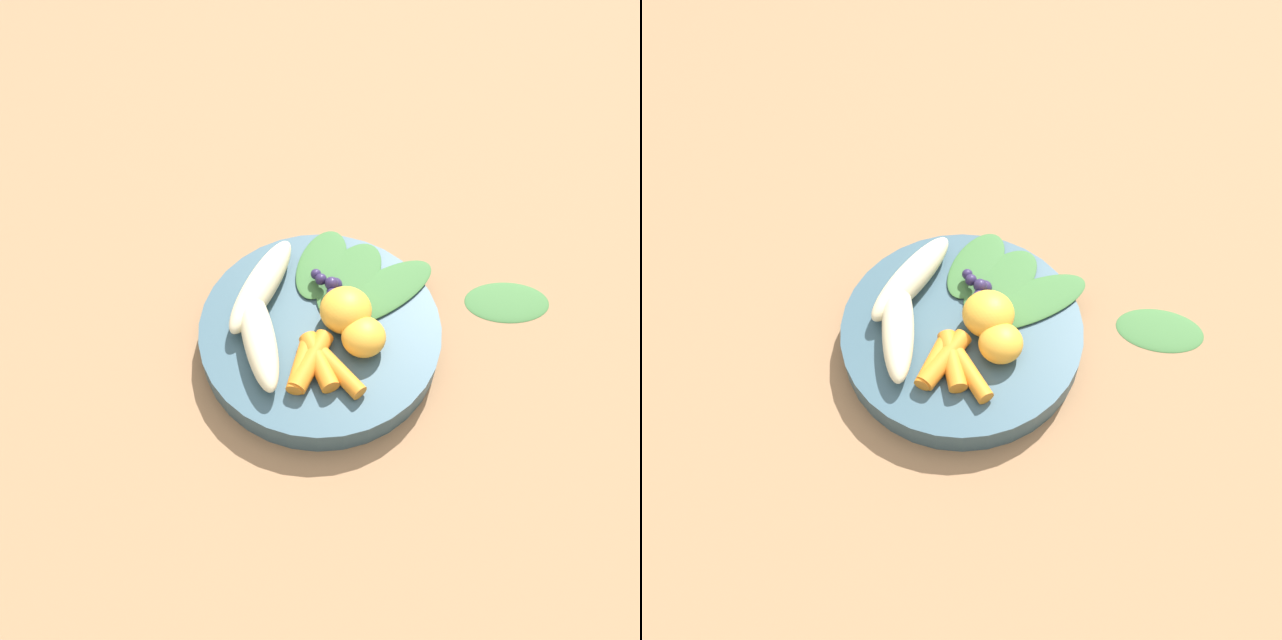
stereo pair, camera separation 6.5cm
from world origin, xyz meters
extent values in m
plane|color=#99704C|center=(0.00, 0.00, 0.00)|extent=(2.40, 2.40, 0.00)
cylinder|color=#385666|center=(0.00, 0.00, 0.01)|extent=(0.24, 0.24, 0.03)
ellipsoid|color=beige|center=(0.06, 0.02, 0.05)|extent=(0.06, 0.13, 0.03)
ellipsoid|color=beige|center=(0.06, -0.04, 0.05)|extent=(0.08, 0.13, 0.03)
ellipsoid|color=#F4A833|center=(-0.02, -0.01, 0.05)|extent=(0.05, 0.05, 0.04)
ellipsoid|color=#F4A833|center=(-0.04, 0.02, 0.05)|extent=(0.04, 0.04, 0.03)
cylinder|color=orange|center=(0.02, 0.05, 0.04)|extent=(0.03, 0.06, 0.02)
cylinder|color=orange|center=(0.01, 0.05, 0.04)|extent=(0.04, 0.07, 0.02)
cylinder|color=orange|center=(0.00, 0.05, 0.04)|extent=(0.04, 0.06, 0.02)
cylinder|color=orange|center=(-0.02, 0.06, 0.04)|extent=(0.05, 0.05, 0.02)
sphere|color=#2D234C|center=(-0.02, -0.02, 0.04)|extent=(0.01, 0.01, 0.01)
sphere|color=#2D234C|center=(-0.02, -0.02, 0.04)|extent=(0.01, 0.01, 0.01)
sphere|color=#2D234C|center=(-0.01, -0.05, 0.04)|extent=(0.01, 0.01, 0.01)
sphere|color=#2D234C|center=(-0.01, -0.04, 0.04)|extent=(0.01, 0.01, 0.01)
sphere|color=#2D234C|center=(-0.03, -0.04, 0.04)|extent=(0.01, 0.01, 0.01)
sphere|color=#2D234C|center=(0.01, -0.05, 0.04)|extent=(0.01, 0.01, 0.01)
sphere|color=#2D234C|center=(-0.02, -0.01, 0.04)|extent=(0.01, 0.01, 0.01)
sphere|color=#2D234C|center=(-0.01, -0.04, 0.05)|extent=(0.01, 0.01, 0.01)
sphere|color=#2D234C|center=(-0.01, -0.04, 0.04)|extent=(0.01, 0.01, 0.01)
sphere|color=#2D234C|center=(0.00, -0.05, 0.05)|extent=(0.01, 0.01, 0.01)
sphere|color=#2D234C|center=(-0.01, -0.03, 0.05)|extent=(0.01, 0.01, 0.01)
sphere|color=#2D234C|center=(-0.01, -0.03, 0.04)|extent=(0.01, 0.01, 0.01)
ellipsoid|color=#3D7038|center=(-0.06, -0.04, 0.03)|extent=(0.13, 0.12, 0.01)
ellipsoid|color=#3D7038|center=(-0.03, -0.06, 0.03)|extent=(0.09, 0.12, 0.01)
ellipsoid|color=#3D7038|center=(0.00, -0.08, 0.03)|extent=(0.07, 0.10, 0.01)
ellipsoid|color=#3D7038|center=(-0.20, -0.05, 0.00)|extent=(0.09, 0.06, 0.01)
camera|label=1|loc=(-0.01, 0.37, 0.58)|focal=37.65mm
camera|label=2|loc=(-0.07, 0.36, 0.58)|focal=37.65mm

